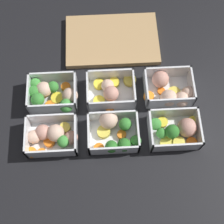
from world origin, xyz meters
TOP-DOWN VIEW (x-y plane):
  - ground_plane at (0.00, 0.00)m, footprint 4.00×4.00m
  - container_near_left at (-0.16, -0.06)m, footprint 0.15×0.11m
  - container_near_center at (0.00, -0.06)m, footprint 0.14×0.12m
  - container_near_right at (0.17, -0.06)m, footprint 0.14×0.10m
  - container_far_left at (-0.16, 0.06)m, footprint 0.15×0.11m
  - container_far_center at (-0.00, 0.06)m, footprint 0.14×0.11m
  - container_far_right at (0.17, 0.05)m, footprint 0.16×0.12m
  - cutting_board at (0.01, 0.24)m, footprint 0.28×0.18m

SIDE VIEW (x-z plane):
  - ground_plane at x=0.00m, z-range 0.00..0.00m
  - cutting_board at x=0.01m, z-range 0.00..0.02m
  - container_far_center at x=0.00m, z-range -0.01..0.05m
  - container_near_left at x=-0.16m, z-range -0.01..0.05m
  - container_far_right at x=0.17m, z-range 0.00..0.05m
  - container_near_right at x=0.17m, z-range 0.00..0.05m
  - container_far_left at x=-0.16m, z-range 0.00..0.05m
  - container_near_center at x=0.00m, z-range 0.00..0.05m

